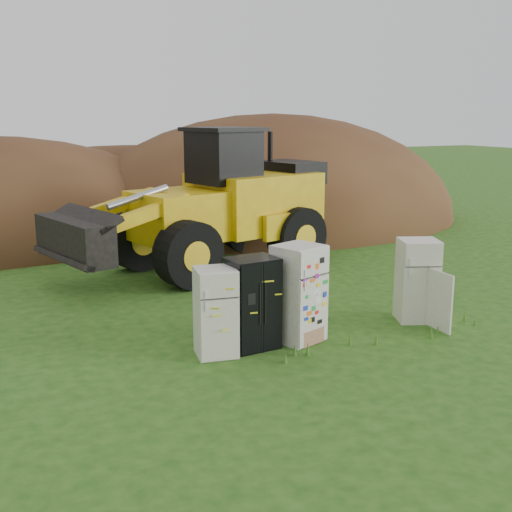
{
  "coord_description": "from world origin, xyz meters",
  "views": [
    {
      "loc": [
        -6.51,
        -10.48,
        4.37
      ],
      "look_at": [
        -0.6,
        2.0,
        1.3
      ],
      "focal_mm": 45.0,
      "sensor_mm": 36.0,
      "label": 1
    }
  ],
  "objects_px": {
    "fridge_black_side": "(252,303)",
    "fridge_open_door": "(417,280)",
    "fridge_sticker": "(298,293)",
    "fridge_leftmost": "(216,312)",
    "wheel_loader": "(195,201)"
  },
  "relations": [
    {
      "from": "fridge_black_side",
      "to": "fridge_open_door",
      "type": "bearing_deg",
      "value": -5.02
    },
    {
      "from": "fridge_sticker",
      "to": "fridge_open_door",
      "type": "relative_size",
      "value": 1.08
    },
    {
      "from": "fridge_leftmost",
      "to": "fridge_black_side",
      "type": "xyz_separation_m",
      "value": [
        0.76,
        0.07,
        0.05
      ]
    },
    {
      "from": "fridge_black_side",
      "to": "wheel_loader",
      "type": "height_order",
      "value": "wheel_loader"
    },
    {
      "from": "fridge_leftmost",
      "to": "fridge_black_side",
      "type": "distance_m",
      "value": 0.77
    },
    {
      "from": "fridge_open_door",
      "to": "wheel_loader",
      "type": "height_order",
      "value": "wheel_loader"
    },
    {
      "from": "wheel_loader",
      "to": "fridge_leftmost",
      "type": "bearing_deg",
      "value": -121.61
    },
    {
      "from": "fridge_sticker",
      "to": "fridge_open_door",
      "type": "xyz_separation_m",
      "value": [
        2.93,
        0.02,
        -0.07
      ]
    },
    {
      "from": "fridge_black_side",
      "to": "wheel_loader",
      "type": "xyz_separation_m",
      "value": [
        1.11,
        6.11,
        1.12
      ]
    },
    {
      "from": "fridge_sticker",
      "to": "fridge_leftmost",
      "type": "bearing_deg",
      "value": 162.15
    },
    {
      "from": "fridge_leftmost",
      "to": "fridge_sticker",
      "type": "distance_m",
      "value": 1.75
    },
    {
      "from": "fridge_black_side",
      "to": "wheel_loader",
      "type": "relative_size",
      "value": 0.21
    },
    {
      "from": "fridge_open_door",
      "to": "fridge_sticker",
      "type": "bearing_deg",
      "value": -157.18
    },
    {
      "from": "fridge_open_door",
      "to": "wheel_loader",
      "type": "bearing_deg",
      "value": 136.88
    },
    {
      "from": "fridge_leftmost",
      "to": "fridge_open_door",
      "type": "height_order",
      "value": "fridge_open_door"
    }
  ]
}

